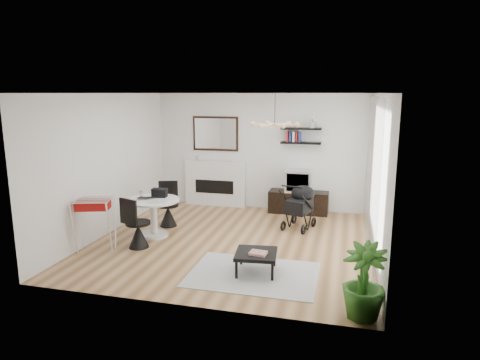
% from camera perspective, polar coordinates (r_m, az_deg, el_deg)
% --- Properties ---
extents(floor, '(5.00, 5.00, 0.00)m').
position_cam_1_polar(floor, '(8.00, -0.97, -8.21)').
color(floor, brown).
rests_on(floor, ground).
extents(ceiling, '(5.00, 5.00, 0.00)m').
position_cam_1_polar(ceiling, '(7.53, -1.04, 11.51)').
color(ceiling, white).
rests_on(ceiling, wall_back).
extents(wall_back, '(5.00, 0.00, 5.00)m').
position_cam_1_polar(wall_back, '(10.06, 2.77, 3.79)').
color(wall_back, white).
rests_on(wall_back, floor).
extents(wall_left, '(0.00, 5.00, 5.00)m').
position_cam_1_polar(wall_left, '(8.65, -17.21, 2.01)').
color(wall_left, white).
rests_on(wall_left, floor).
extents(wall_right, '(0.00, 5.00, 5.00)m').
position_cam_1_polar(wall_right, '(7.41, 18.00, 0.44)').
color(wall_right, white).
rests_on(wall_right, floor).
extents(sheer_curtain, '(0.04, 3.60, 2.60)m').
position_cam_1_polar(sheer_curtain, '(7.60, 17.16, 0.76)').
color(sheer_curtain, white).
rests_on(sheer_curtain, wall_right).
extents(fireplace, '(1.50, 0.17, 2.16)m').
position_cam_1_polar(fireplace, '(10.37, -3.32, 0.29)').
color(fireplace, white).
rests_on(fireplace, floor).
extents(shelf_lower, '(0.90, 0.25, 0.04)m').
position_cam_1_polar(shelf_lower, '(9.75, 8.10, 4.93)').
color(shelf_lower, black).
rests_on(shelf_lower, wall_back).
extents(shelf_upper, '(0.90, 0.25, 0.04)m').
position_cam_1_polar(shelf_upper, '(9.72, 8.16, 6.80)').
color(shelf_upper, black).
rests_on(shelf_upper, wall_back).
extents(pendant_lamp, '(0.90, 0.90, 0.10)m').
position_cam_1_polar(pendant_lamp, '(7.69, 4.65, 7.38)').
color(pendant_lamp, tan).
rests_on(pendant_lamp, ceiling).
extents(tv_console, '(1.34, 0.47, 0.50)m').
position_cam_1_polar(tv_console, '(9.88, 7.81, -2.93)').
color(tv_console, black).
rests_on(tv_console, floor).
extents(crt_tv, '(0.57, 0.50, 0.50)m').
position_cam_1_polar(crt_tv, '(9.77, 7.83, -0.09)').
color(crt_tv, silver).
rests_on(crt_tv, tv_console).
extents(dining_table, '(1.00, 1.00, 0.73)m').
position_cam_1_polar(dining_table, '(8.32, -11.46, -4.19)').
color(dining_table, white).
rests_on(dining_table, floor).
extents(laptop, '(0.41, 0.35, 0.03)m').
position_cam_1_polar(laptop, '(8.27, -12.37, -2.46)').
color(laptop, black).
rests_on(laptop, dining_table).
extents(black_bag, '(0.29, 0.19, 0.17)m').
position_cam_1_polar(black_bag, '(8.39, -10.68, -1.69)').
color(black_bag, black).
rests_on(black_bag, dining_table).
extents(newspaper, '(0.43, 0.39, 0.01)m').
position_cam_1_polar(newspaper, '(8.09, -10.86, -2.76)').
color(newspaper, silver).
rests_on(newspaper, dining_table).
extents(drinking_glass, '(0.06, 0.06, 0.11)m').
position_cam_1_polar(drinking_glass, '(8.52, -13.03, -1.80)').
color(drinking_glass, white).
rests_on(drinking_glass, dining_table).
extents(chair_far, '(0.47, 0.49, 0.91)m').
position_cam_1_polar(chair_far, '(8.97, -9.55, -4.25)').
color(chair_far, black).
rests_on(chair_far, floor).
extents(chair_near, '(0.48, 0.50, 0.93)m').
position_cam_1_polar(chair_near, '(7.83, -13.51, -6.74)').
color(chair_near, black).
rests_on(chair_near, floor).
extents(drying_rack, '(0.77, 0.75, 0.94)m').
position_cam_1_polar(drying_rack, '(7.82, -18.75, -5.51)').
color(drying_rack, white).
rests_on(drying_rack, floor).
extents(stroller, '(0.68, 0.87, 0.97)m').
position_cam_1_polar(stroller, '(8.76, 8.02, -3.72)').
color(stroller, black).
rests_on(stroller, floor).
extents(rug, '(1.92, 1.39, 0.01)m').
position_cam_1_polar(rug, '(6.64, 1.78, -12.45)').
color(rug, '#A6A6A6').
rests_on(rug, floor).
extents(coffee_table, '(0.68, 0.68, 0.32)m').
position_cam_1_polar(coffee_table, '(6.59, 2.17, -9.90)').
color(coffee_table, black).
rests_on(coffee_table, rug).
extents(magazines, '(0.27, 0.22, 0.04)m').
position_cam_1_polar(magazines, '(6.50, 2.44, -9.70)').
color(magazines, '#B73B2D').
rests_on(magazines, coffee_table).
extents(potted_plant, '(0.62, 0.62, 0.94)m').
position_cam_1_polar(potted_plant, '(5.51, 16.16, -12.83)').
color(potted_plant, '#2B611B').
rests_on(potted_plant, floor).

